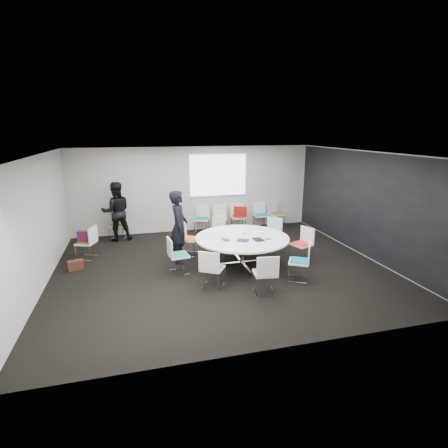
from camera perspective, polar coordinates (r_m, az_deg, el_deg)
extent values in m
cube|color=black|center=(8.83, -0.60, -7.15)|extent=(8.00, 7.00, 0.04)
cube|color=white|center=(8.18, -0.66, 11.57)|extent=(8.00, 7.00, 0.04)
cube|color=#B9B3AE|center=(11.77, -4.82, 5.68)|extent=(8.00, 0.04, 2.80)
cube|color=#B9B3AE|center=(5.20, 8.91, -6.89)|extent=(8.00, 0.04, 2.80)
cube|color=#B9B3AE|center=(8.41, -28.26, 0.02)|extent=(0.04, 7.00, 2.80)
cube|color=#B9B3AE|center=(10.13, 22.05, 3.05)|extent=(0.04, 7.00, 2.80)
cube|color=black|center=(10.11, 21.92, 3.04)|extent=(0.01, 6.94, 2.74)
cube|color=silver|center=(8.99, 2.92, -6.33)|extent=(0.90, 0.90, 0.08)
cylinder|color=silver|center=(8.88, 2.95, -4.38)|extent=(0.10, 0.10, 0.65)
cylinder|color=white|center=(8.77, 2.98, -2.26)|extent=(2.34, 2.34, 0.04)
cube|color=white|center=(11.81, -0.96, 7.97)|extent=(1.90, 0.03, 1.35)
cube|color=silver|center=(9.38, 12.43, -4.64)|extent=(0.54, 0.54, 0.42)
cube|color=white|center=(9.31, 12.51, -3.31)|extent=(0.57, 0.58, 0.04)
cube|color=red|center=(9.30, 12.52, -3.13)|extent=(0.49, 0.50, 0.03)
cube|color=white|center=(9.39, 13.47, -1.73)|extent=(0.19, 0.45, 0.42)
cube|color=silver|center=(10.17, 7.80, -2.84)|extent=(0.59, 0.59, 0.42)
cube|color=white|center=(10.11, 7.85, -1.60)|extent=(0.64, 0.63, 0.04)
cube|color=#09697E|center=(10.10, 7.85, -1.44)|extent=(0.55, 0.55, 0.03)
cube|color=white|center=(10.23, 8.29, -0.07)|extent=(0.36, 0.34, 0.42)
cube|color=silver|center=(10.23, -0.19, -2.59)|extent=(0.53, 0.53, 0.42)
cube|color=white|center=(10.17, -0.19, -1.36)|extent=(0.57, 0.56, 0.04)
cube|color=olive|center=(10.16, -0.19, -1.20)|extent=(0.50, 0.48, 0.03)
cube|color=white|center=(10.27, -0.82, 0.15)|extent=(0.45, 0.18, 0.42)
cube|color=silver|center=(9.64, -5.52, -3.81)|extent=(0.58, 0.58, 0.42)
cube|color=white|center=(9.56, -5.55, -2.51)|extent=(0.62, 0.62, 0.04)
cube|color=orange|center=(9.55, -5.56, -2.34)|extent=(0.53, 0.54, 0.03)
cube|color=white|center=(9.58, -6.75, -1.08)|extent=(0.28, 0.41, 0.42)
cube|color=silver|center=(8.48, -7.34, -6.57)|extent=(0.47, 0.47, 0.42)
cube|color=white|center=(8.40, -7.39, -5.11)|extent=(0.50, 0.51, 0.04)
cube|color=#0A837C|center=(8.39, -7.40, -4.92)|extent=(0.43, 0.45, 0.03)
cube|color=white|center=(8.28, -8.85, -3.79)|extent=(0.10, 0.46, 0.42)
cube|color=silver|center=(7.68, -1.89, -8.84)|extent=(0.58, 0.58, 0.42)
cube|color=white|center=(7.59, -1.91, -7.25)|extent=(0.62, 0.62, 0.04)
cube|color=#646B13|center=(7.58, -1.91, -7.04)|extent=(0.54, 0.53, 0.03)
cube|color=white|center=(7.32, -2.47, -6.19)|extent=(0.41, 0.28, 0.42)
cube|color=silver|center=(7.48, 6.67, -9.62)|extent=(0.47, 0.47, 0.42)
cube|color=white|center=(7.39, 6.73, -8.00)|extent=(0.51, 0.50, 0.04)
cube|color=#D84716|center=(7.38, 6.73, -7.79)|extent=(0.45, 0.43, 0.03)
cube|color=white|center=(7.12, 7.19, -6.96)|extent=(0.46, 0.10, 0.42)
cube|color=silver|center=(8.22, 12.04, -7.52)|extent=(0.57, 0.57, 0.42)
cube|color=white|center=(8.14, 12.13, -6.03)|extent=(0.61, 0.62, 0.04)
cube|color=#085E86|center=(8.13, 12.15, -5.83)|extent=(0.53, 0.54, 0.03)
cube|color=white|center=(8.05, 13.72, -4.61)|extent=(0.26, 0.42, 0.42)
cube|color=silver|center=(11.70, -3.68, -0.33)|extent=(0.55, 0.55, 0.42)
cube|color=white|center=(11.64, -3.70, 0.76)|extent=(0.60, 0.59, 0.04)
cube|color=#0C587B|center=(11.63, -3.70, 0.91)|extent=(0.52, 0.51, 0.03)
cube|color=white|center=(11.79, -3.50, 2.10)|extent=(0.44, 0.22, 0.42)
cube|color=silver|center=(11.83, -0.64, -0.12)|extent=(0.49, 0.49, 0.42)
cube|color=white|center=(11.77, -0.64, 0.96)|extent=(0.54, 0.52, 0.04)
cube|color=olive|center=(11.76, -0.65, 1.10)|extent=(0.47, 0.45, 0.03)
cube|color=white|center=(11.92, -0.70, 2.28)|extent=(0.46, 0.13, 0.42)
cube|color=silver|center=(11.95, 2.33, 0.02)|extent=(0.45, 0.45, 0.42)
cube|color=white|center=(11.89, 2.35, 1.09)|extent=(0.49, 0.47, 0.04)
cube|color=red|center=(11.88, 2.35, 1.23)|extent=(0.42, 0.41, 0.03)
cube|color=white|center=(12.04, 2.13, 2.40)|extent=(0.46, 0.07, 0.42)
cube|color=silver|center=(12.26, 6.02, 0.34)|extent=(0.44, 0.44, 0.42)
cube|color=white|center=(12.20, 6.05, 1.39)|extent=(0.48, 0.46, 0.04)
cube|color=#0B7C83|center=(12.20, 6.05, 1.52)|extent=(0.41, 0.39, 0.03)
cube|color=white|center=(12.34, 5.77, 2.65)|extent=(0.46, 0.05, 0.42)
cube|color=silver|center=(12.47, 8.52, 0.52)|extent=(0.52, 0.52, 0.42)
cube|color=white|center=(12.42, 8.56, 1.54)|extent=(0.57, 0.55, 0.04)
cube|color=#636E15|center=(12.41, 8.56, 1.68)|extent=(0.49, 0.48, 0.03)
cube|color=white|center=(12.52, 7.98, 2.76)|extent=(0.45, 0.17, 0.42)
cube|color=silver|center=(10.01, -21.45, -4.11)|extent=(0.54, 0.54, 0.42)
cube|color=white|center=(9.94, -21.58, -2.86)|extent=(0.58, 0.59, 0.04)
cube|color=#5E7018|center=(9.93, -21.59, -2.69)|extent=(0.50, 0.51, 0.03)
cube|color=white|center=(9.78, -20.62, -1.64)|extent=(0.20, 0.44, 0.42)
cube|color=silver|center=(11.49, -16.88, -1.26)|extent=(0.52, 0.52, 0.42)
cube|color=white|center=(11.43, -16.97, -0.16)|extent=(0.56, 0.55, 0.04)
cube|color=#636A13|center=(11.42, -16.98, -0.01)|extent=(0.49, 0.47, 0.03)
cube|color=white|center=(11.57, -16.74, 1.22)|extent=(0.45, 0.16, 0.42)
imported|color=black|center=(8.98, -7.36, -0.44)|extent=(0.58, 0.76, 1.87)
imported|color=black|center=(11.17, -17.18, 1.97)|extent=(0.97, 0.80, 1.82)
imported|color=#333338|center=(8.55, 0.47, -2.49)|extent=(0.24, 0.32, 0.02)
cube|color=silver|center=(8.60, -0.16, -1.55)|extent=(0.10, 0.29, 0.22)
cube|color=black|center=(8.57, 5.61, -2.53)|extent=(0.24, 0.31, 0.02)
cube|color=navy|center=(8.47, 3.09, -2.67)|extent=(0.33, 0.32, 0.03)
cube|color=white|center=(9.22, 5.56, -1.29)|extent=(0.37, 0.34, 0.00)
cube|color=silver|center=(8.86, 7.24, -2.02)|extent=(0.34, 0.27, 0.00)
cylinder|color=white|center=(8.95, 3.45, -1.46)|extent=(0.08, 0.08, 0.09)
cube|color=black|center=(8.64, 7.19, -2.46)|extent=(0.14, 0.07, 0.01)
cube|color=#541637|center=(9.89, -21.68, -1.86)|extent=(0.42, 0.24, 0.28)
cube|color=#472416|center=(9.36, -23.06, -6.18)|extent=(0.39, 0.26, 0.24)
cube|color=#AF1E15|center=(11.64, 2.66, 2.09)|extent=(0.47, 0.28, 0.36)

